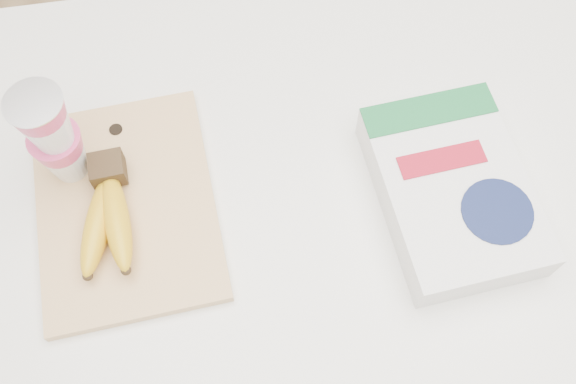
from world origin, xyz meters
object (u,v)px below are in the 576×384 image
object	(u,v)px
bananas	(108,214)
yogurt_stack	(52,135)
cutting_board	(127,206)
table	(317,279)
cereal_box	(452,190)

from	to	relation	value
bananas	yogurt_stack	xyz separation A→B (m)	(-0.05, 0.09, 0.07)
cutting_board	yogurt_stack	world-z (taller)	yogurt_stack
cutting_board	table	bearing A→B (deg)	-4.36
bananas	table	bearing A→B (deg)	3.38
cutting_board	cereal_box	bearing A→B (deg)	-11.03
table	yogurt_stack	world-z (taller)	yogurt_stack
cutting_board	yogurt_stack	bearing A→B (deg)	132.70
table	yogurt_stack	bearing A→B (deg)	168.87
cutting_board	cereal_box	xyz separation A→B (m)	(0.46, -0.06, 0.02)
table	cereal_box	distance (m)	0.53
bananas	cereal_box	world-z (taller)	same
table	cutting_board	xyz separation A→B (m)	(-0.30, 0.00, 0.47)
cereal_box	cutting_board	bearing A→B (deg)	168.01
table	cereal_box	xyz separation A→B (m)	(0.16, -0.06, 0.50)
bananas	yogurt_stack	size ratio (longest dim) A/B	1.06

